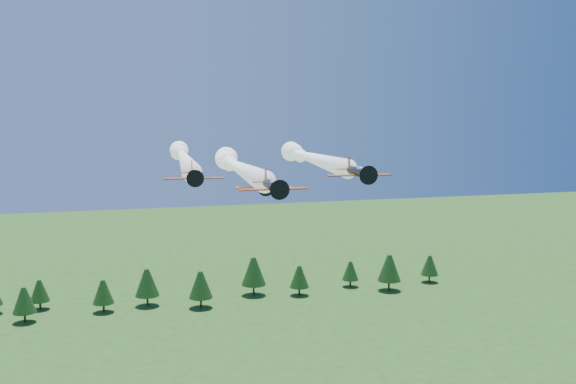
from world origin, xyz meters
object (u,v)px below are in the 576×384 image
object	(u,v)px
plane_lead	(237,166)
plane_slot	(264,185)
plane_left	(183,157)
plane_right	(309,157)

from	to	relation	value
plane_lead	plane_slot	size ratio (longest dim) A/B	5.36
plane_lead	plane_slot	world-z (taller)	plane_lead
plane_slot	plane_left	bearing A→B (deg)	115.17
plane_left	plane_right	xyz separation A→B (m)	(19.64, -7.88, 0.12)
plane_right	plane_slot	size ratio (longest dim) A/B	5.94
plane_lead	plane_left	size ratio (longest dim) A/B	0.75
plane_lead	plane_slot	xyz separation A→B (m)	(1.88, -8.78, -1.72)
plane_lead	plane_left	xyz separation A→B (m)	(-5.59, 18.44, 0.25)
plane_right	plane_lead	bearing A→B (deg)	-138.57
plane_slot	plane_lead	bearing A→B (deg)	111.92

